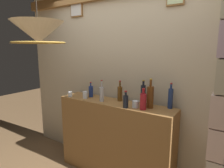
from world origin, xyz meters
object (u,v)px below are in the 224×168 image
object	(u,v)px
liquor_bottle_scotch	(143,94)
liquor_bottle_bourbon	(102,94)
liquor_bottle_whiskey	(91,91)
pendant_lamp	(38,33)
liquor_bottle_rum	(170,98)
glass_tumbler_highball	(70,94)
liquor_bottle_amaro	(120,93)
liquor_bottle_mezcal	(150,97)
glass_tumbler_rocks	(85,95)
liquor_bottle_vermouth	(143,101)
glass_tumbler_shot	(135,104)
liquor_bottle_tequila	(126,101)

from	to	relation	value
liquor_bottle_scotch	liquor_bottle_bourbon	bearing A→B (deg)	-159.80
liquor_bottle_whiskey	pendant_lamp	world-z (taller)	pendant_lamp
liquor_bottle_rum	glass_tumbler_highball	world-z (taller)	liquor_bottle_rum
liquor_bottle_amaro	liquor_bottle_rum	size ratio (longest dim) A/B	0.91
liquor_bottle_mezcal	liquor_bottle_rum	size ratio (longest dim) A/B	1.16
glass_tumbler_rocks	liquor_bottle_bourbon	bearing A→B (deg)	0.57
liquor_bottle_scotch	liquor_bottle_mezcal	xyz separation A→B (m)	(0.14, -0.10, 0.01)
liquor_bottle_whiskey	liquor_bottle_bourbon	size ratio (longest dim) A/B	0.77
glass_tumbler_rocks	pendant_lamp	distance (m)	1.11
liquor_bottle_vermouth	glass_tumbler_shot	world-z (taller)	liquor_bottle_vermouth
liquor_bottle_rum	glass_tumbler_shot	distance (m)	0.42
liquor_bottle_scotch	liquor_bottle_amaro	xyz separation A→B (m)	(-0.32, -0.04, -0.02)
liquor_bottle_tequila	glass_tumbler_highball	world-z (taller)	liquor_bottle_tequila
liquor_bottle_vermouth	liquor_bottle_mezcal	xyz separation A→B (m)	(0.04, 0.10, 0.04)
glass_tumbler_highball	glass_tumbler_shot	bearing A→B (deg)	3.28
liquor_bottle_bourbon	liquor_bottle_tequila	distance (m)	0.42
liquor_bottle_rum	glass_tumbler_rocks	distance (m)	1.17
liquor_bottle_whiskey	liquor_bottle_tequila	world-z (taller)	liquor_bottle_whiskey
liquor_bottle_amaro	liquor_bottle_whiskey	xyz separation A→B (m)	(-0.46, -0.05, -0.02)
liquor_bottle_bourbon	glass_tumbler_shot	world-z (taller)	liquor_bottle_bourbon
liquor_bottle_tequila	glass_tumbler_rocks	distance (m)	0.70
glass_tumbler_rocks	glass_tumbler_highball	distance (m)	0.25
liquor_bottle_scotch	liquor_bottle_tequila	world-z (taller)	liquor_bottle_scotch
liquor_bottle_vermouth	glass_tumbler_highball	distance (m)	1.14
liquor_bottle_mezcal	liquor_bottle_rum	distance (m)	0.24
liquor_bottle_whiskey	liquor_bottle_rum	distance (m)	1.13
glass_tumbler_rocks	glass_tumbler_shot	xyz separation A→B (m)	(0.79, 0.00, -0.01)
pendant_lamp	glass_tumbler_rocks	bearing A→B (deg)	96.93
liquor_bottle_vermouth	liquor_bottle_tequila	bearing A→B (deg)	-163.46
liquor_bottle_vermouth	pendant_lamp	bearing A→B (deg)	-136.81
liquor_bottle_scotch	glass_tumbler_shot	bearing A→B (deg)	-93.21
liquor_bottle_mezcal	glass_tumbler_shot	bearing A→B (deg)	-149.93
liquor_bottle_tequila	liquor_bottle_amaro	bearing A→B (deg)	133.61
liquor_bottle_rum	pendant_lamp	distance (m)	1.60
liquor_bottle_mezcal	liquor_bottle_bourbon	size ratio (longest dim) A/B	1.23
liquor_bottle_scotch	pendant_lamp	xyz separation A→B (m)	(-0.71, -0.96, 0.72)
liquor_bottle_amaro	liquor_bottle_rum	bearing A→B (deg)	3.92
glass_tumbler_shot	liquor_bottle_scotch	bearing A→B (deg)	86.79
liquor_bottle_vermouth	liquor_bottle_scotch	bearing A→B (deg)	114.77
liquor_bottle_vermouth	liquor_bottle_amaro	distance (m)	0.45
glass_tumbler_shot	liquor_bottle_tequila	bearing A→B (deg)	-140.96
liquor_bottle_mezcal	liquor_bottle_tequila	world-z (taller)	liquor_bottle_mezcal
liquor_bottle_scotch	liquor_bottle_tequila	size ratio (longest dim) A/B	1.49
glass_tumbler_rocks	glass_tumbler_highball	size ratio (longest dim) A/B	1.33
liquor_bottle_whiskey	liquor_bottle_bourbon	world-z (taller)	liquor_bottle_bourbon
liquor_bottle_bourbon	liquor_bottle_vermouth	bearing A→B (deg)	-1.72
glass_tumbler_highball	liquor_bottle_scotch	bearing A→B (deg)	13.48
liquor_bottle_bourbon	glass_tumbler_rocks	distance (m)	0.30
liquor_bottle_mezcal	liquor_bottle_rum	xyz separation A→B (m)	(0.21, 0.11, -0.01)
liquor_bottle_bourbon	pendant_lamp	xyz separation A→B (m)	(-0.20, -0.77, 0.74)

